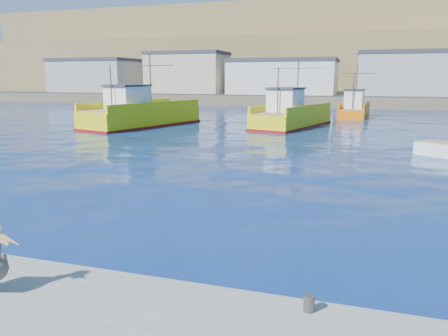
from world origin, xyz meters
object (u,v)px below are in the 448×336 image
at_px(boat_orange, 354,109).
at_px(trawler_yellow_a, 140,114).
at_px(trawler_yellow_b, 291,116).
at_px(skiff_left, 108,125).

bearing_deg(boat_orange, trawler_yellow_a, -140.76).
relative_size(trawler_yellow_b, boat_orange, 1.46).
height_order(boat_orange, skiff_left, boat_orange).
distance_m(trawler_yellow_b, skiff_left, 16.84).
bearing_deg(boat_orange, trawler_yellow_b, -114.10).
height_order(trawler_yellow_a, skiff_left, trawler_yellow_a).
bearing_deg(trawler_yellow_a, skiff_left, -125.67).
relative_size(trawler_yellow_b, skiff_left, 3.12).
relative_size(trawler_yellow_a, skiff_left, 3.66).
distance_m(trawler_yellow_a, trawler_yellow_b, 14.18).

